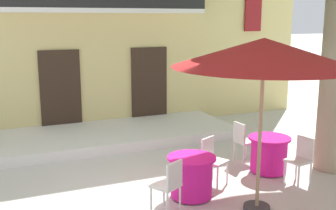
{
  "coord_description": "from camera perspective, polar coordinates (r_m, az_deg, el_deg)",
  "views": [
    {
      "loc": [
        -2.55,
        -6.57,
        3.15
      ],
      "look_at": [
        0.95,
        1.55,
        1.3
      ],
      "focal_mm": 44.71,
      "sensor_mm": 36.0,
      "label": 1
    }
  ],
  "objects": [
    {
      "name": "ground_plane",
      "position": [
        7.72,
        -1.98,
        -12.28
      ],
      "size": [
        120.0,
        120.0,
        0.0
      ],
      "primitive_type": "plane",
      "color": "beige"
    },
    {
      "name": "entrance_step_platform",
      "position": [
        11.18,
        -6.54,
        -3.97
      ],
      "size": [
        6.02,
        2.51,
        0.25
      ],
      "primitive_type": "cube",
      "color": "silver",
      "rests_on": "ground"
    },
    {
      "name": "cafe_table_near_tree",
      "position": [
        7.53,
        3.22,
        -9.71
      ],
      "size": [
        0.86,
        0.86,
        0.76
      ],
      "color": "#DB1984",
      "rests_on": "ground"
    },
    {
      "name": "cafe_chair_near_tree_0",
      "position": [
        8.09,
        6.01,
        -7.15
      ],
      "size": [
        0.54,
        0.54,
        0.91
      ],
      "color": "silver",
      "rests_on": "ground"
    },
    {
      "name": "cafe_chair_near_tree_1",
      "position": [
        6.87,
        0.17,
        -10.62
      ],
      "size": [
        0.54,
        0.54,
        0.91
      ],
      "color": "silver",
      "rests_on": "ground"
    },
    {
      "name": "cafe_table_middle",
      "position": [
        8.92,
        13.58,
        -6.54
      ],
      "size": [
        0.86,
        0.86,
        0.76
      ],
      "color": "#DB1984",
      "rests_on": "ground"
    },
    {
      "name": "cafe_chair_middle_0",
      "position": [
        9.37,
        10.17,
        -4.63
      ],
      "size": [
        0.44,
        0.44,
        0.91
      ],
      "color": "silver",
      "rests_on": "ground"
    },
    {
      "name": "cafe_chair_middle_1",
      "position": [
        8.47,
        17.69,
        -6.8
      ],
      "size": [
        0.46,
        0.46,
        0.91
      ],
      "color": "silver",
      "rests_on": "ground"
    },
    {
      "name": "cafe_umbrella",
      "position": [
        6.67,
        12.93,
        6.89
      ],
      "size": [
        2.9,
        2.9,
        2.85
      ],
      "color": "#997A56",
      "rests_on": "ground"
    }
  ]
}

